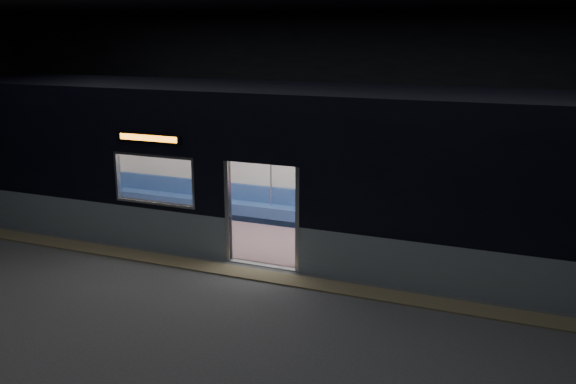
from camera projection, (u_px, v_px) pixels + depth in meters
The scene contains 7 objects.
station_floor at pixel (239, 286), 10.99m from camera, with size 24.00×14.00×0.01m, color #47494C.
station_envelope at pixel (234, 80), 10.06m from camera, with size 24.00×14.00×5.00m.
tactile_strip at pixel (252, 274), 11.48m from camera, with size 22.80×0.50×0.03m, color #8C7F59.
metro_car at pixel (291, 159), 12.80m from camera, with size 18.00×3.04×3.35m.
passenger at pixel (326, 198), 13.80m from camera, with size 0.42×0.71×1.39m.
handbag at pixel (323, 206), 13.63m from camera, with size 0.27×0.23×0.13m, color black.
transit_map at pixel (546, 184), 12.24m from camera, with size 1.03×0.03×0.67m, color white.
Camera 1 is at (4.68, -9.12, 4.41)m, focal length 38.00 mm.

